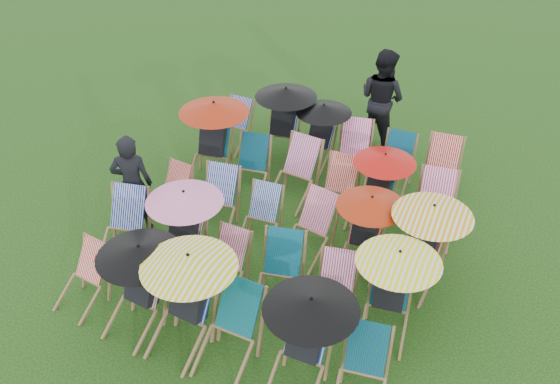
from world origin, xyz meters
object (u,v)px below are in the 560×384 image
at_px(deckchair_0, 82,278).
at_px(person_rear, 382,98).
at_px(deckchair_5, 362,374).
at_px(person_left, 132,184).
at_px(deckchair_29, 441,170).

relative_size(deckchair_0, person_rear, 0.44).
bearing_deg(deckchair_5, person_left, 151.12).
distance_m(deckchair_0, deckchair_29, 6.05).
bearing_deg(person_rear, deckchair_0, 89.62).
distance_m(deckchair_29, person_rear, 1.96).
xyz_separation_m(deckchair_5, deckchair_29, (-0.08, 4.58, 0.03)).
height_order(deckchair_5, person_left, person_left).
relative_size(deckchair_29, person_left, 0.56).
distance_m(deckchair_5, deckchair_29, 4.58).
distance_m(deckchair_5, person_rear, 6.03).
bearing_deg(person_rear, deckchair_5, 127.49).
height_order(deckchair_0, person_rear, person_rear).
xyz_separation_m(deckchair_0, person_rear, (2.48, 5.82, 0.55)).
xyz_separation_m(deckchair_5, person_rear, (-1.53, 5.80, 0.52)).
bearing_deg(person_left, deckchair_29, -171.12).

